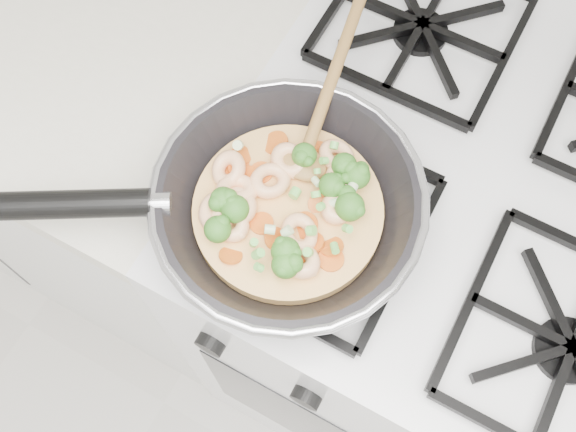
% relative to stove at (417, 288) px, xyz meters
% --- Properties ---
extents(stove, '(0.60, 0.60, 0.92)m').
position_rel_stove_xyz_m(stove, '(0.00, 0.00, 0.00)').
color(stove, white).
rests_on(stove, ground).
extents(counter_left, '(1.00, 0.60, 0.90)m').
position_rel_stove_xyz_m(counter_left, '(-0.80, 0.00, -0.01)').
color(counter_left, white).
rests_on(counter_left, ground).
extents(skillet, '(0.43, 0.49, 0.09)m').
position_rel_stove_xyz_m(skillet, '(-0.18, -0.17, 0.50)').
color(skillet, black).
rests_on(skillet, stove).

